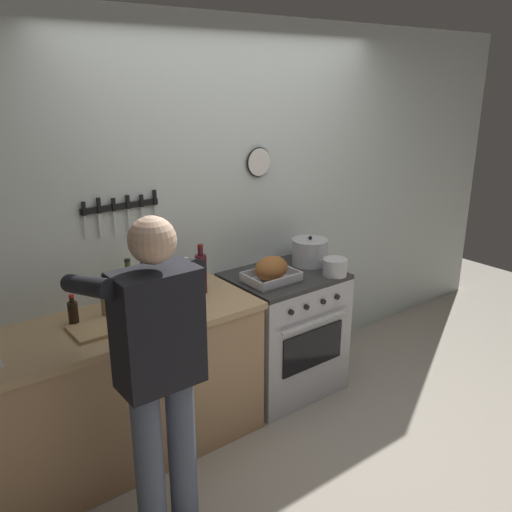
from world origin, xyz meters
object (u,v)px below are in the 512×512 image
object	(u,v)px
roasting_pan	(271,270)
saucepan	(335,267)
bottle_hot_sauce	(176,282)
cutting_board	(105,327)
bottle_wine_red	(201,273)
stock_pot	(310,252)
bottle_vinegar	(106,299)
bottle_dish_soap	(187,276)
bottle_olive_oil	(129,286)
person_cook	(158,364)
stove	(283,332)
bottle_soy_sauce	(73,313)

from	to	relation	value
roasting_pan	saucepan	xyz separation A→B (m)	(0.43, -0.17, -0.02)
bottle_hot_sauce	cutting_board	bearing A→B (deg)	-160.55
saucepan	bottle_wine_red	distance (m)	0.95
bottle_hot_sauce	stock_pot	bearing A→B (deg)	-4.80
bottle_hot_sauce	bottle_vinegar	world-z (taller)	bottle_vinegar
bottle_dish_soap	bottle_olive_oil	bearing A→B (deg)	-179.42
person_cook	bottle_dish_soap	xyz separation A→B (m)	(0.65, 0.83, 0.04)
bottle_olive_oil	bottle_wine_red	distance (m)	0.46
stove	bottle_soy_sauce	size ratio (longest dim) A/B	4.89
stock_pot	bottle_soy_sauce	bearing A→B (deg)	179.09
bottle_olive_oil	cutting_board	bearing A→B (deg)	-139.42
stove	bottle_hot_sauce	bearing A→B (deg)	169.61
roasting_pan	bottle_vinegar	xyz separation A→B (m)	(-1.10, 0.13, 0.03)
person_cook	roasting_pan	distance (m)	1.31
bottle_olive_oil	person_cook	bearing A→B (deg)	-106.48
stock_pot	bottle_hot_sauce	size ratio (longest dim) A/B	1.35
bottle_vinegar	bottle_soy_sauce	bearing A→B (deg)	177.14
stock_pot	bottle_hot_sauce	xyz separation A→B (m)	(-1.07, 0.09, -0.01)
stove	person_cook	xyz separation A→B (m)	(-1.33, -0.66, 0.50)
bottle_dish_soap	bottle_vinegar	xyz separation A→B (m)	(-0.58, -0.10, 0.02)
bottle_olive_oil	roasting_pan	bearing A→B (deg)	-13.47
bottle_soy_sauce	bottle_dish_soap	world-z (taller)	bottle_dish_soap
roasting_pan	cutting_board	size ratio (longest dim) A/B	0.98
bottle_hot_sauce	bottle_soy_sauce	bearing A→B (deg)	-174.80
bottle_hot_sauce	bottle_vinegar	size ratio (longest dim) A/B	0.73
cutting_board	bottle_soy_sauce	bearing A→B (deg)	131.16
bottle_dish_soap	bottle_wine_red	size ratio (longest dim) A/B	0.68
stock_pot	bottle_dish_soap	bearing A→B (deg)	173.28
roasting_pan	bottle_vinegar	bearing A→B (deg)	173.36
bottle_hot_sauce	bottle_soy_sauce	world-z (taller)	bottle_hot_sauce
person_cook	stove	bearing A→B (deg)	-53.71
cutting_board	bottle_dish_soap	bearing A→B (deg)	18.73
bottle_hot_sauce	bottle_vinegar	distance (m)	0.49
bottle_hot_sauce	roasting_pan	bearing A→B (deg)	-17.99
roasting_pan	bottle_vinegar	size ratio (longest dim) A/B	1.33
person_cook	bottle_olive_oil	xyz separation A→B (m)	(0.24, 0.83, 0.07)
roasting_pan	bottle_dish_soap	distance (m)	0.57
stove	stock_pot	distance (m)	0.62
bottle_vinegar	bottle_olive_oil	bearing A→B (deg)	26.69
person_cook	bottle_soy_sauce	distance (m)	0.76
person_cook	saucepan	size ratio (longest dim) A/B	9.78
person_cook	bottle_soy_sauce	world-z (taller)	person_cook
stove	person_cook	size ratio (longest dim) A/B	0.54
bottle_wine_red	bottle_vinegar	xyz separation A→B (m)	(-0.63, 0.00, -0.02)
saucepan	person_cook	bearing A→B (deg)	-164.72
bottle_vinegar	bottle_hot_sauce	bearing A→B (deg)	8.31
person_cook	stock_pot	distance (m)	1.77
bottle_soy_sauce	bottle_hot_sauce	bearing A→B (deg)	5.20
bottle_soy_sauce	bottle_olive_oil	distance (m)	0.39
bottle_wine_red	roasting_pan	bearing A→B (deg)	-14.79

